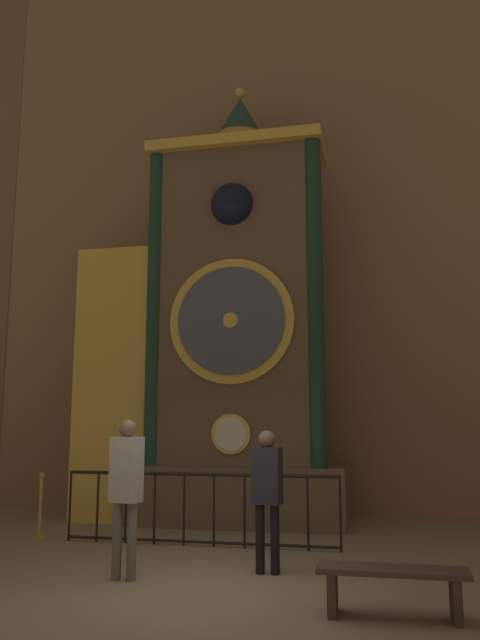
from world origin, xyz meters
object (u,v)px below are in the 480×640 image
object	(u,v)px
visitor_far	(267,486)
stanchion_post	(40,517)
clock_tower	(216,334)
visitor_near	(126,482)
visitor_bench	(392,582)

from	to	relation	value
visitor_far	stanchion_post	distance (m)	4.21
clock_tower	visitor_near	size ratio (longest dim) A/B	4.65
visitor_near	visitor_far	size ratio (longest dim) A/B	1.07
visitor_far	visitor_bench	size ratio (longest dim) A/B	1.21
visitor_bench	clock_tower	bearing A→B (deg)	120.87
clock_tower	visitor_far	size ratio (longest dim) A/B	5.00
clock_tower	visitor_far	world-z (taller)	clock_tower
visitor_near	stanchion_post	xyz separation A→B (m)	(-2.31, 2.20, -0.76)
visitor_near	visitor_bench	distance (m)	3.14
clock_tower	visitor_bench	xyz separation A→B (m)	(2.97, -4.98, -3.08)
visitor_far	stanchion_post	xyz separation A→B (m)	(-3.86, 1.55, -0.69)
clock_tower	stanchion_post	xyz separation A→B (m)	(-2.29, -2.01, -3.07)
visitor_near	visitor_bench	bearing A→B (deg)	-3.33
visitor_far	clock_tower	bearing A→B (deg)	121.94
stanchion_post	clock_tower	bearing A→B (deg)	41.35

